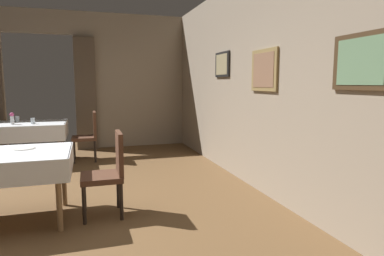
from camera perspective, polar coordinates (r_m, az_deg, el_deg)
wall_right at (r=4.32m, az=14.31°, el=7.95°), size 0.16×8.40×3.00m
wall_back at (r=7.92m, az=-24.40°, el=7.31°), size 6.40×0.27×3.00m
dining_table_far at (r=6.76m, az=-27.03°, el=0.02°), size 1.53×1.05×0.75m
chair_mid_right at (r=3.83m, az=-13.93°, el=-6.88°), size 0.44×0.44×0.93m
chair_far_right at (r=6.61m, az=-17.18°, el=-0.94°), size 0.44×0.44×0.93m
plate_mid_b at (r=4.09m, az=-26.68°, el=-3.11°), size 0.23×0.23×0.01m
flower_vase_far at (r=6.60m, az=-28.25°, el=1.51°), size 0.07×0.07×0.21m
glass_far_b at (r=7.05m, az=-27.59°, el=1.39°), size 0.08×0.08×0.10m
glass_far_d at (r=6.52m, az=-25.42°, el=1.10°), size 0.07×0.07×0.11m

